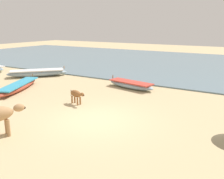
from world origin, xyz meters
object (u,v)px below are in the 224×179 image
object	(u,v)px
fishing_boat_5	(37,73)
calf_near_brown	(76,94)
fishing_boat_6	(19,86)
fishing_boat_0	(131,85)

from	to	relation	value
fishing_boat_5	calf_near_brown	distance (m)	7.81
fishing_boat_5	fishing_boat_6	world-z (taller)	fishing_boat_5
fishing_boat_5	fishing_boat_0	bearing A→B (deg)	-43.71
fishing_boat_0	calf_near_brown	size ratio (longest dim) A/B	3.16
fishing_boat_0	calf_near_brown	bearing A→B (deg)	89.86
fishing_boat_0	fishing_boat_6	size ratio (longest dim) A/B	0.77
fishing_boat_0	fishing_boat_6	bearing A→B (deg)	45.72
fishing_boat_0	fishing_boat_6	distance (m)	6.67
fishing_boat_0	fishing_boat_5	size ratio (longest dim) A/B	0.85
fishing_boat_0	calf_near_brown	xyz separation A→B (m)	(-0.81, -4.20, 0.26)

